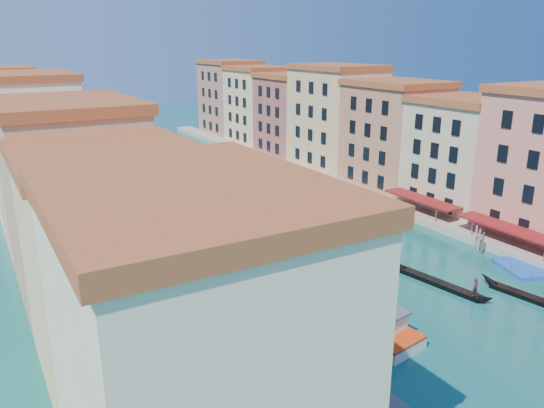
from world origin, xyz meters
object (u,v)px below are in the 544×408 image
Objects in this scene: vaporetto_stop at (309,389)px; gondola_fore at (439,282)px; vaporetto_far at (146,186)px; blue_dock at (521,268)px; vaporetto_near at (331,302)px; gondola_right at (540,299)px.

vaporetto_stop is 25.11m from gondola_fore.
blue_dock is at bearing -95.47° from vaporetto_far.
gondola_fore is 11.41m from blue_dock.
blue_dock is (25.05, -2.66, -1.02)m from vaporetto_near.
blue_dock is at bearing -14.70° from vaporetto_near.
vaporetto_near is at bearing 146.12° from gondola_right.
vaporetto_stop is 13.91m from vaporetto_near.
gondola_fore is at bearing -105.28° from vaporetto_far.
vaporetto_stop is 0.85× the size of vaporetto_near.
gondola_fore is (23.25, 9.44, -1.00)m from vaporetto_stop.
blue_dock is at bearing -18.81° from gondola_fore.
gondola_right is at bearing 2.79° from vaporetto_stop.
vaporetto_near reaches higher than gondola_right.
gondola_fore is (13.80, -0.76, -0.82)m from vaporetto_near.
gondola_fore is at bearing -11.79° from vaporetto_near.
vaporetto_stop is 1.30× the size of gondola_right.
vaporetto_far is at bearing 83.36° from vaporetto_stop.
blue_dock is (5.61, 6.14, -0.24)m from gondola_right.
vaporetto_stop is 35.34m from blue_dock.
vaporetto_stop reaches higher than gondola_right.
vaporetto_stop reaches higher than gondola_fore.
blue_dock is (27.46, -52.91, -1.09)m from vaporetto_far.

